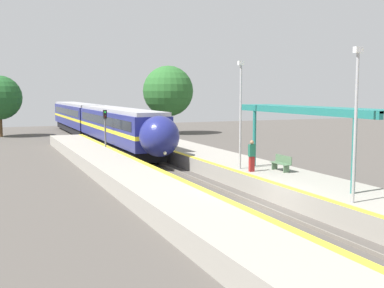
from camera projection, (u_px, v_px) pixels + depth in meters
ground_plane at (249, 210)px, 22.13m from camera, size 120.00×120.00×0.00m
rail_left at (235, 210)px, 21.84m from camera, size 0.08×90.00×0.15m
rail_right at (262, 207)px, 22.40m from camera, size 0.08×90.00×0.15m
train at (96, 121)px, 52.38m from camera, size 2.91×44.82×3.93m
platform_right at (316, 193)px, 23.56m from camera, size 4.09×64.00×0.95m
platform_left at (180, 206)px, 20.75m from camera, size 3.30×64.00×0.95m
platform_bench at (282, 163)px, 27.13m from camera, size 0.44×1.58×0.89m
person_waiting at (252, 155)px, 26.90m from camera, size 0.36×0.23×1.76m
railway_signal at (105, 129)px, 38.95m from camera, size 0.28×0.28×3.95m
lamppost_near at (356, 116)px, 19.03m from camera, size 0.36×0.20×6.21m
lamppost_mid at (241, 108)px, 27.63m from camera, size 0.36×0.20×6.21m
station_canopy at (306, 111)px, 24.92m from camera, size 2.02×11.50×3.69m
background_tree_right at (168, 91)px, 61.26m from camera, size 6.44×6.44×8.72m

